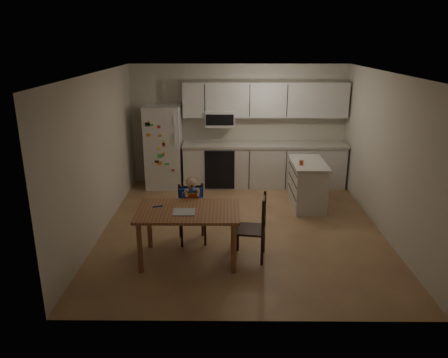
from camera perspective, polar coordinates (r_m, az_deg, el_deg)
room at (r=7.31m, az=2.30°, el=4.13°), size 4.52×5.01×2.51m
refrigerator at (r=9.12m, az=-7.86°, el=4.18°), size 0.72×0.70×1.70m
kitchen_run at (r=9.14m, az=5.08°, el=4.48°), size 3.37×0.62×2.15m
kitchen_island at (r=8.20m, az=10.84°, el=-0.62°), size 0.60×1.15×0.85m
red_cup at (r=7.85m, az=10.07°, el=2.12°), size 0.07×0.07×0.09m
dining_table at (r=6.05m, az=-4.65°, el=-4.91°), size 1.40×0.90×0.75m
napkin at (r=5.92m, az=-5.24°, el=-4.32°), size 0.30×0.26×0.01m
toddler_spoon at (r=6.16m, az=-8.79°, el=-3.56°), size 0.12×0.06×0.02m
chair_booster at (r=6.63m, az=-4.26°, el=-3.08°), size 0.45×0.45×1.03m
chair_side at (r=6.12m, az=4.29°, el=-5.79°), size 0.47×0.47×0.95m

